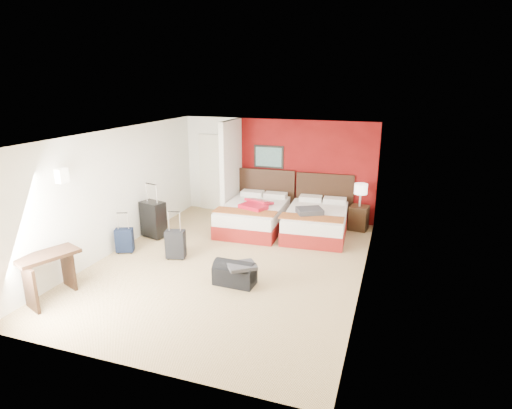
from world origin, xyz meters
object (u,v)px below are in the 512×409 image
at_px(suitcase_black, 153,220).
at_px(suitcase_charcoal, 176,245).
at_px(red_suitcase_open, 256,204).
at_px(duffel_bag, 235,274).
at_px(desk, 50,276).
at_px(nightstand, 359,218).
at_px(bed_right, 316,223).
at_px(bed_left, 254,217).
at_px(suitcase_navy, 125,241).
at_px(table_lamp, 360,195).

relative_size(suitcase_black, suitcase_charcoal, 1.43).
distance_m(red_suitcase_open, suitcase_charcoal, 2.31).
xyz_separation_m(duffel_bag, desk, (-2.65, -1.42, 0.21)).
height_order(nightstand, desk, desk).
bearing_deg(bed_right, bed_left, 179.77).
xyz_separation_m(suitcase_black, desk, (-0.07, -2.97, -0.01)).
distance_m(bed_right, suitcase_black, 3.69).
bearing_deg(suitcase_charcoal, red_suitcase_open, 50.50).
bearing_deg(suitcase_black, desk, -75.85).
distance_m(bed_left, nightstand, 2.50).
xyz_separation_m(bed_left, suitcase_charcoal, (-0.89, -2.15, -0.02)).
height_order(bed_right, suitcase_charcoal, bed_right).
bearing_deg(suitcase_navy, bed_left, 24.57).
bearing_deg(nightstand, suitcase_charcoal, -130.33).
xyz_separation_m(table_lamp, suitcase_black, (-4.33, -2.01, -0.45)).
xyz_separation_m(bed_left, duffel_bag, (0.62, -2.80, -0.12)).
bearing_deg(bed_right, suitcase_black, -162.61).
height_order(table_lamp, suitcase_black, table_lamp).
xyz_separation_m(red_suitcase_open, nightstand, (2.28, 0.87, -0.36)).
bearing_deg(nightstand, bed_right, -134.91).
xyz_separation_m(bed_right, red_suitcase_open, (-1.38, -0.19, 0.36)).
bearing_deg(bed_left, table_lamp, 15.61).
bearing_deg(suitcase_black, suitcase_navy, -79.56).
distance_m(bed_right, table_lamp, 1.25).
distance_m(nightstand, suitcase_charcoal, 4.39).
relative_size(bed_right, suitcase_charcoal, 3.46).
relative_size(table_lamp, duffel_bag, 0.76).
relative_size(red_suitcase_open, suitcase_charcoal, 1.47).
bearing_deg(duffel_bag, nightstand, 66.00).
height_order(table_lamp, desk, table_lamp).
xyz_separation_m(nightstand, desk, (-4.40, -4.99, 0.10)).
distance_m(red_suitcase_open, duffel_bag, 2.79).
distance_m(table_lamp, suitcase_navy, 5.37).
bearing_deg(desk, bed_right, 72.48).
relative_size(red_suitcase_open, nightstand, 1.42).
bearing_deg(nightstand, duffel_bag, -108.29).
height_order(suitcase_charcoal, duffel_bag, suitcase_charcoal).
distance_m(red_suitcase_open, desk, 4.64).
bearing_deg(desk, suitcase_black, 110.34).
bearing_deg(desk, bed_left, 85.98).
distance_m(bed_right, nightstand, 1.12).
height_order(bed_left, suitcase_black, suitcase_black).
height_order(bed_right, table_lamp, table_lamp).
bearing_deg(red_suitcase_open, bed_right, 26.82).
distance_m(suitcase_charcoal, suitcase_navy, 1.15).
distance_m(nightstand, suitcase_navy, 5.33).
bearing_deg(suitcase_charcoal, bed_right, 29.70).
relative_size(duffel_bag, desk, 0.76).
xyz_separation_m(nightstand, suitcase_charcoal, (-3.27, -2.92, -0.01)).
height_order(nightstand, suitcase_navy, nightstand).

